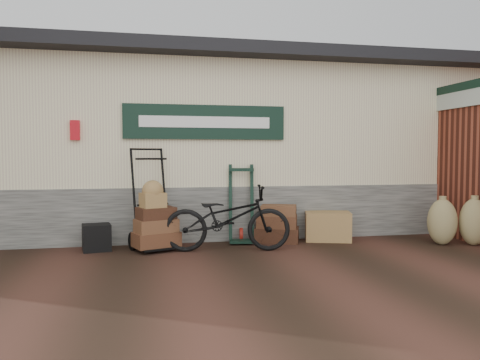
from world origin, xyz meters
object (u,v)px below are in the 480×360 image
Objects in this scene: porter_trolley at (152,198)px; black_trunk at (97,237)px; suitcase_stack at (277,223)px; bicycle at (227,215)px; green_barrow at (241,204)px; wicker_hamper at (328,226)px.

porter_trolley reaches higher than black_trunk.
bicycle is at bearing -149.31° from suitcase_stack.
black_trunk is 1.97m from bicycle.
porter_trolley is at bearing -175.25° from suitcase_stack.
suitcase_stack is at bearing 1.45° from green_barrow.
bicycle is (-0.92, -0.55, 0.23)m from suitcase_stack.
porter_trolley is 0.84× the size of bicycle.
black_trunk is (-0.81, 0.03, -0.58)m from porter_trolley.
wicker_hamper is at bearing 1.64° from black_trunk.
wicker_hamper is at bearing 5.14° from green_barrow.
porter_trolley reaches higher than wicker_hamper.
bicycle is (-1.79, -0.51, 0.30)m from wicker_hamper.
suitcase_stack reaches higher than wicker_hamper.
black_trunk is (-2.24, -0.22, -0.43)m from green_barrow.
suitcase_stack is at bearing -15.49° from porter_trolley.
suitcase_stack is 1.76× the size of black_trunk.
bicycle is at bearing -163.94° from wicker_hamper.
bicycle is at bearing -12.15° from black_trunk.
porter_trolley is 1.23× the size of green_barrow.
green_barrow is 0.68× the size of bicycle.
porter_trolley is 1.18m from bicycle.
suitcase_stack is at bearing 177.98° from wicker_hamper.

